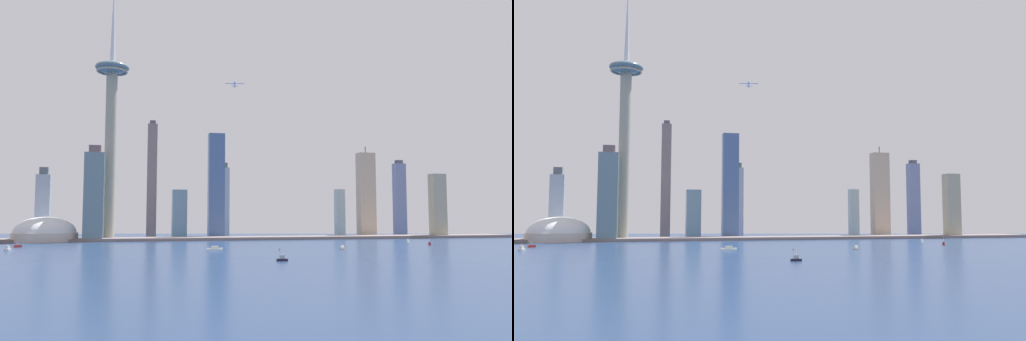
# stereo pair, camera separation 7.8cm
# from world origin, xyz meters

# --- Properties ---
(ground_plane) EXTENTS (6000.00, 6000.00, 0.00)m
(ground_plane) POSITION_xyz_m (0.00, 0.00, 0.00)
(ground_plane) COLOR navy
(waterfront_pier) EXTENTS (801.92, 53.79, 3.98)m
(waterfront_pier) POSITION_xyz_m (0.00, 435.83, 1.99)
(waterfront_pier) COLOR slate
(waterfront_pier) RESTS_ON ground
(observation_tower) EXTENTS (47.28, 47.28, 375.22)m
(observation_tower) POSITION_xyz_m (-212.10, 453.77, 181.54)
(observation_tower) COLOR gray
(observation_tower) RESTS_ON ground
(stadium_dome) EXTENTS (83.19, 83.19, 41.39)m
(stadium_dome) POSITION_xyz_m (-291.29, 435.08, 10.30)
(stadium_dome) COLOR beige
(stadium_dome) RESTS_ON ground
(skyscraper_0) EXTENTS (24.63, 22.35, 85.03)m
(skyscraper_0) POSITION_xyz_m (-228.82, 544.38, 42.52)
(skyscraper_0) COLOR #9DB4C2
(skyscraper_0) RESTS_ON ground
(skyscraper_1) EXTENTS (26.60, 18.68, 146.38)m
(skyscraper_1) POSITION_xyz_m (188.24, 482.96, 67.90)
(skyscraper_1) COLOR #C5AC90
(skyscraper_1) RESTS_ON ground
(skyscraper_2) EXTENTS (13.23, 16.09, 117.57)m
(skyscraper_2) POSITION_xyz_m (-38.56, 517.02, 56.33)
(skyscraper_2) COLOR #9EABC3
(skyscraper_2) RESTS_ON ground
(skyscraper_3) EXTENTS (19.45, 17.30, 102.69)m
(skyscraper_3) POSITION_xyz_m (-303.78, 494.61, 48.11)
(skyscraper_3) COLOR #92A1B7
(skyscraper_3) RESTS_ON ground
(skyscraper_4) EXTENTS (19.49, 14.88, 132.69)m
(skyscraper_4) POSITION_xyz_m (280.91, 542.36, 64.41)
(skyscraper_4) COLOR slate
(skyscraper_4) RESTS_ON ground
(skyscraper_5) EXTENTS (23.88, 15.58, 157.27)m
(skyscraper_5) POSITION_xyz_m (-58.77, 475.05, 78.64)
(skyscraper_5) COLOR #436093
(skyscraper_5) RESTS_ON ground
(skyscraper_6) EXTENTS (21.96, 21.87, 73.50)m
(skyscraper_6) POSITION_xyz_m (-110.13, 509.57, 36.75)
(skyscraper_6) COLOR #668AA1
(skyscraper_6) RESTS_ON ground
(skyscraper_7) EXTENTS (22.81, 16.28, 99.63)m
(skyscraper_7) POSITION_xyz_m (287.12, 434.60, 49.82)
(skyscraper_7) COLOR #A8A389
(skyscraper_7) RESTS_ON ground
(skyscraper_8) EXTENTS (14.72, 12.67, 184.10)m
(skyscraper_8) POSITION_xyz_m (-151.18, 534.84, 90.30)
(skyscraper_8) COLOR slate
(skyscraper_8) RESTS_ON ground
(skyscraper_9) EXTENTS (25.32, 27.73, 127.00)m
(skyscraper_9) POSITION_xyz_m (-230.37, 425.23, 60.41)
(skyscraper_9) COLOR slate
(skyscraper_9) RESTS_ON ground
(skyscraper_10) EXTENTS (15.35, 12.49, 78.96)m
(skyscraper_10) POSITION_xyz_m (164.18, 535.88, 39.48)
(skyscraper_10) COLOR #9FB6B8
(skyscraper_10) RESTS_ON ground
(boat_1) EXTENTS (7.93, 8.74, 5.16)m
(boat_1) POSITION_xyz_m (-295.44, 242.42, 1.86)
(boat_1) COLOR white
(boat_1) RESTS_ON ground
(boat_2) EXTENTS (8.21, 4.38, 4.61)m
(boat_2) POSITION_xyz_m (-299.29, 307.88, 1.70)
(boat_2) COLOR #B82F28
(boat_2) RESTS_ON ground
(boat_3) EXTENTS (15.99, 4.64, 3.90)m
(boat_3) POSITION_xyz_m (-102.39, 212.26, 1.43)
(boat_3) COLOR white
(boat_3) RESTS_ON ground
(boat_4) EXTENTS (7.10, 12.27, 3.96)m
(boat_4) POSITION_xyz_m (23.30, 193.58, 1.43)
(boat_4) COLOR beige
(boat_4) RESTS_ON ground
(boat_5) EXTENTS (7.16, 8.95, 4.77)m
(boat_5) POSITION_xyz_m (149.26, 286.63, 1.71)
(boat_5) COLOR white
(boat_5) RESTS_ON ground
(boat_6) EXTENTS (8.42, 4.00, 9.04)m
(boat_6) POSITION_xyz_m (-74.06, 75.84, 1.62)
(boat_6) COLOR black
(boat_6) RESTS_ON ground
(boat_7) EXTENTS (6.31, 8.91, 10.45)m
(boat_7) POSITION_xyz_m (153.47, 246.02, 1.30)
(boat_7) COLOR red
(boat_7) RESTS_ON ground
(channel_buoy_0) EXTENTS (1.56, 1.56, 1.87)m
(channel_buoy_0) POSITION_xyz_m (204.69, 271.02, 0.94)
(channel_buoy_0) COLOR yellow
(channel_buoy_0) RESTS_ON ground
(channel_buoy_1) EXTENTS (1.32, 1.32, 2.57)m
(channel_buoy_1) POSITION_xyz_m (-42.13, 193.62, 1.29)
(channel_buoy_1) COLOR #E54C19
(channel_buoy_1) RESTS_ON ground
(airplane) EXTENTS (28.16, 28.46, 7.82)m
(airplane) POSITION_xyz_m (-38.20, 438.70, 225.92)
(airplane) COLOR silver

